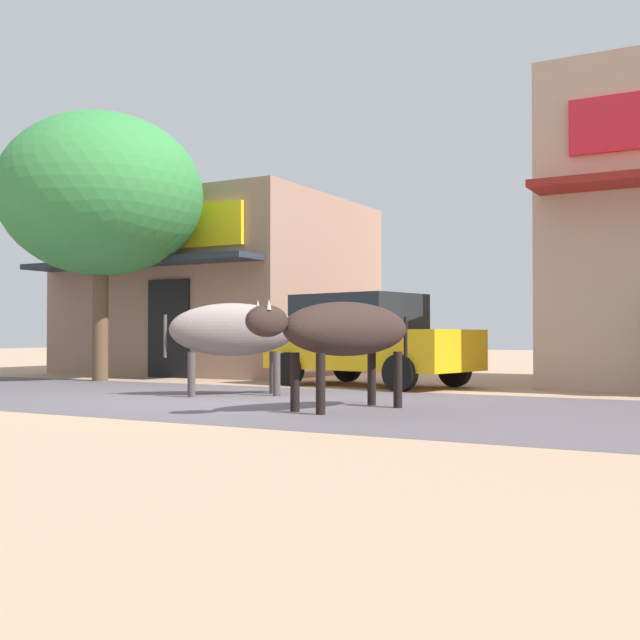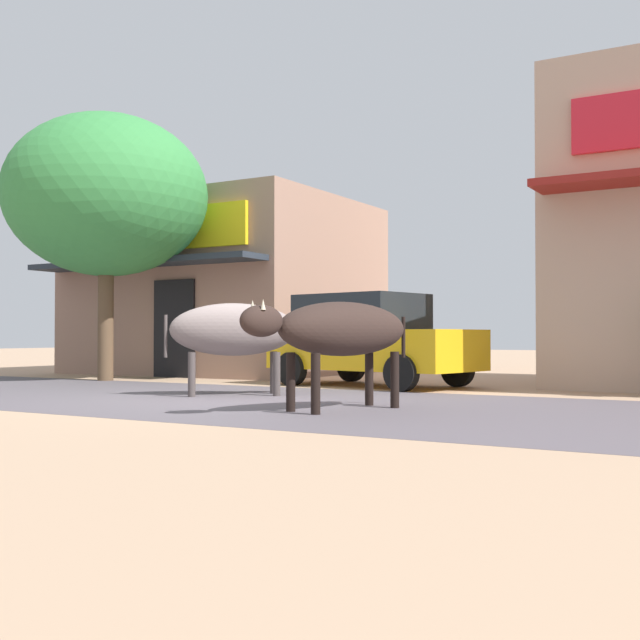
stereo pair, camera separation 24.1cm
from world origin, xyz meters
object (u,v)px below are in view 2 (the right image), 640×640
parked_hatchback_car (370,339)px  cow_near_brown (238,330)px  cow_far_dark (339,330)px  roadside_tree (106,196)px

parked_hatchback_car → cow_near_brown: parked_hatchback_car is taller
parked_hatchback_car → cow_far_dark: 4.68m
roadside_tree → cow_near_brown: 5.66m
parked_hatchback_car → cow_far_dark: size_ratio=1.59×
roadside_tree → cow_near_brown: size_ratio=2.41×
parked_hatchback_car → cow_near_brown: (-0.71, -2.99, 0.14)m
cow_near_brown → cow_far_dark: size_ratio=0.88×
cow_near_brown → cow_far_dark: bearing=-28.1°
parked_hatchback_car → cow_far_dark: bearing=-67.7°
parked_hatchback_car → cow_far_dark: (1.78, -4.32, 0.12)m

